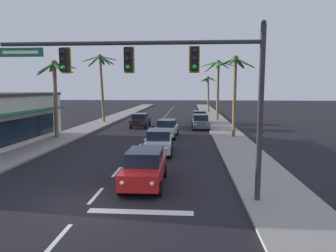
% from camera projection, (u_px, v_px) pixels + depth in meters
% --- Properties ---
extents(ground_plane, '(220.00, 220.00, 0.00)m').
position_uv_depth(ground_plane, '(88.00, 204.00, 12.10)').
color(ground_plane, black).
extents(sidewalk_right, '(3.20, 110.00, 0.14)m').
position_uv_depth(sidewalk_right, '(226.00, 133.00, 31.35)').
color(sidewalk_right, gray).
rests_on(sidewalk_right, ground).
extents(sidewalk_left, '(3.20, 110.00, 0.14)m').
position_uv_depth(sidewalk_left, '(79.00, 131.00, 32.44)').
color(sidewalk_left, gray).
rests_on(sidewalk_left, ground).
extents(lane_markings, '(4.28, 89.35, 0.01)m').
position_uv_depth(lane_markings, '(156.00, 132.00, 32.64)').
color(lane_markings, silver).
rests_on(lane_markings, ground).
extents(traffic_signal_mast, '(10.64, 0.41, 7.18)m').
position_uv_depth(traffic_signal_mast, '(172.00, 75.00, 11.87)').
color(traffic_signal_mast, '#2D2D33').
rests_on(traffic_signal_mast, ground).
extents(sedan_lead_at_stop_bar, '(1.96, 4.46, 1.68)m').
position_uv_depth(sedan_lead_at_stop_bar, '(145.00, 167.00, 14.52)').
color(sedan_lead_at_stop_bar, red).
rests_on(sedan_lead_at_stop_bar, ground).
extents(sedan_third_in_queue, '(2.07, 4.50, 1.68)m').
position_uv_depth(sedan_third_in_queue, '(159.00, 141.00, 21.62)').
color(sedan_third_in_queue, silver).
rests_on(sedan_third_in_queue, ground).
extents(sedan_fifth_in_queue, '(2.11, 4.51, 1.68)m').
position_uv_depth(sedan_fifth_in_queue, '(167.00, 128.00, 28.72)').
color(sedan_fifth_in_queue, silver).
rests_on(sedan_fifth_in_queue, ground).
extents(sedan_oncoming_far, '(2.04, 4.49, 1.68)m').
position_uv_depth(sedan_oncoming_far, '(140.00, 120.00, 36.07)').
color(sedan_oncoming_far, black).
rests_on(sedan_oncoming_far, ground).
extents(sedan_parked_nearest_kerb, '(2.00, 4.47, 1.68)m').
position_uv_depth(sedan_parked_nearest_kerb, '(199.00, 117.00, 39.89)').
color(sedan_parked_nearest_kerb, black).
rests_on(sedan_parked_nearest_kerb, ground).
extents(sedan_parked_mid_kerb, '(2.00, 4.47, 1.68)m').
position_uv_depth(sedan_parked_mid_kerb, '(201.00, 122.00, 34.55)').
color(sedan_parked_mid_kerb, '#4C515B').
rests_on(sedan_parked_mid_kerb, ground).
extents(palm_left_second, '(3.78, 3.40, 7.14)m').
position_uv_depth(palm_left_second, '(55.00, 82.00, 27.23)').
color(palm_left_second, brown).
rests_on(palm_left_second, ground).
extents(palm_left_third, '(4.82, 4.74, 9.16)m').
position_uv_depth(palm_left_third, '(101.00, 74.00, 40.37)').
color(palm_left_third, brown).
rests_on(palm_left_third, ground).
extents(palm_right_second, '(3.75, 3.45, 7.63)m').
position_uv_depth(palm_right_second, '(235.00, 79.00, 27.86)').
color(palm_right_second, brown).
rests_on(palm_right_second, ground).
extents(palm_right_third, '(4.98, 4.78, 8.68)m').
position_uv_depth(palm_right_third, '(218.00, 78.00, 42.98)').
color(palm_right_third, brown).
rests_on(palm_right_third, ground).
extents(palm_right_farthest, '(3.14, 3.30, 7.03)m').
position_uv_depth(palm_right_farthest, '(208.00, 87.00, 58.46)').
color(palm_right_farthest, brown).
rests_on(palm_right_farthest, ground).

